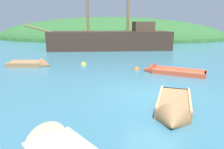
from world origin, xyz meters
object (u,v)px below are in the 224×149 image
(rowboat_far, at_px, (167,72))
(rowboat_near_dock, at_px, (174,109))
(buoy_yellow, at_px, (84,65))
(rowboat_center, at_px, (33,65))
(buoy_orange, at_px, (137,69))
(sailing_ship, at_px, (111,42))

(rowboat_far, xyz_separation_m, rowboat_near_dock, (-0.67, -6.12, 0.05))
(buoy_yellow, bearing_deg, rowboat_center, -165.73)
(rowboat_near_dock, xyz_separation_m, rowboat_center, (-8.91, 7.33, -0.03))
(rowboat_center, distance_m, buoy_yellow, 3.74)
(rowboat_near_dock, height_order, buoy_orange, rowboat_near_dock)
(rowboat_far, relative_size, buoy_orange, 10.55)
(rowboat_center, relative_size, buoy_yellow, 7.39)
(rowboat_center, relative_size, buoy_orange, 8.29)
(rowboat_center, height_order, buoy_orange, rowboat_center)
(sailing_ship, relative_size, rowboat_near_dock, 4.83)
(sailing_ship, height_order, rowboat_center, sailing_ship)
(rowboat_far, relative_size, buoy_yellow, 9.41)
(buoy_orange, bearing_deg, buoy_yellow, 162.98)
(rowboat_center, bearing_deg, rowboat_far, -12.59)
(buoy_orange, bearing_deg, rowboat_center, 177.71)
(rowboat_far, relative_size, rowboat_near_dock, 1.15)
(rowboat_center, bearing_deg, buoy_orange, -7.66)
(rowboat_far, distance_m, rowboat_near_dock, 6.16)
(rowboat_center, height_order, buoy_yellow, rowboat_center)
(rowboat_far, bearing_deg, rowboat_center, 13.06)
(rowboat_far, bearing_deg, buoy_orange, -4.75)
(rowboat_center, bearing_deg, rowboat_near_dock, -44.83)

